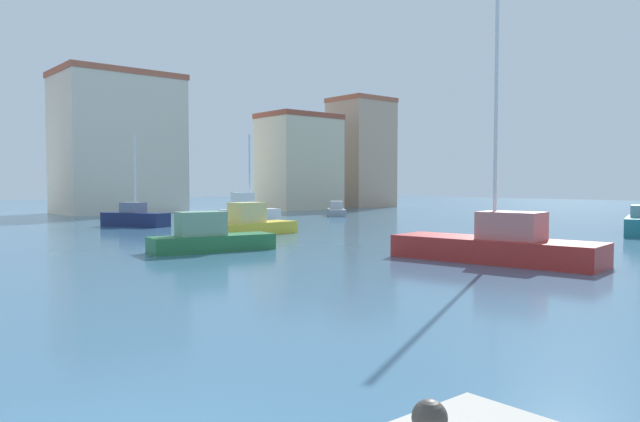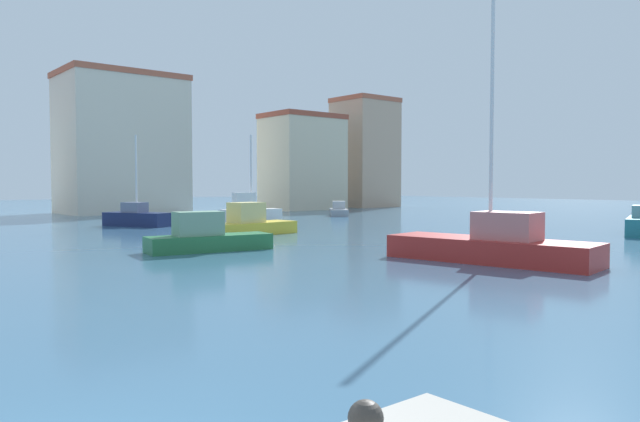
% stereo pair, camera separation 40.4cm
% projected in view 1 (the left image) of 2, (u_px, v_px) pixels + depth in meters
% --- Properties ---
extents(water, '(160.00, 160.00, 0.00)m').
position_uv_depth(water, '(253.00, 237.00, 29.36)').
color(water, '#38607F').
rests_on(water, ground).
extents(sailboat_red_inner_mooring, '(3.19, 7.15, 9.56)m').
position_uv_depth(sailboat_red_inner_mooring, '(497.00, 244.00, 19.91)').
color(sailboat_red_inner_mooring, '#B22823').
rests_on(sailboat_red_inner_mooring, water).
extents(motorboat_yellow_distant_east, '(5.36, 2.22, 1.67)m').
position_uv_depth(motorboat_yellow_distant_east, '(249.00, 224.00, 30.28)').
color(motorboat_yellow_distant_east, gold).
rests_on(motorboat_yellow_distant_east, water).
extents(motorboat_green_near_pier, '(4.97, 2.09, 1.54)m').
position_uv_depth(motorboat_green_near_pier, '(209.00, 237.00, 23.05)').
color(motorboat_green_near_pier, '#28703D').
rests_on(motorboat_green_near_pier, water).
extents(sailboat_navy_outer_mooring, '(3.11, 4.45, 5.58)m').
position_uv_depth(sailboat_navy_outer_mooring, '(135.00, 217.00, 36.44)').
color(sailboat_navy_outer_mooring, '#19234C').
rests_on(sailboat_navy_outer_mooring, water).
extents(sailboat_white_behind_lamppost, '(4.17, 1.84, 5.85)m').
position_uv_depth(sailboat_white_behind_lamppost, '(248.00, 212.00, 39.78)').
color(sailboat_white_behind_lamppost, white).
rests_on(sailboat_white_behind_lamppost, water).
extents(motorboat_grey_center_channel, '(3.57, 4.02, 1.19)m').
position_uv_depth(motorboat_grey_center_channel, '(336.00, 211.00, 48.83)').
color(motorboat_grey_center_channel, gray).
rests_on(motorboat_grey_center_channel, water).
extents(warehouse_block, '(10.32, 7.28, 12.33)m').
position_uv_depth(warehouse_block, '(118.00, 144.00, 52.96)').
color(warehouse_block, beige).
rests_on(warehouse_block, ground).
extents(harbor_office, '(7.53, 5.59, 9.59)m').
position_uv_depth(harbor_office, '(299.00, 162.00, 60.16)').
color(harbor_office, beige).
rests_on(harbor_office, ground).
extents(yacht_club, '(6.14, 5.65, 12.18)m').
position_uv_depth(yacht_club, '(361.00, 153.00, 67.14)').
color(yacht_club, tan).
rests_on(yacht_club, ground).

